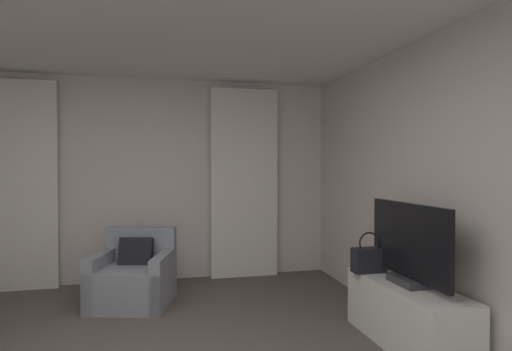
{
  "coord_description": "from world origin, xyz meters",
  "views": [
    {
      "loc": [
        0.22,
        -2.64,
        1.48
      ],
      "look_at": [
        1.14,
        1.25,
        1.39
      ],
      "focal_mm": 29.88,
      "sensor_mm": 36.0,
      "label": 1
    }
  ],
  "objects": [
    {
      "name": "curtain_left_panel",
      "position": [
        -1.38,
        2.9,
        1.25
      ],
      "size": [
        0.9,
        0.06,
        2.5
      ],
      "color": "silver",
      "rests_on": "ground"
    },
    {
      "name": "handbag_primary",
      "position": [
        2.11,
        0.86,
        0.63
      ],
      "size": [
        0.3,
        0.14,
        0.37
      ],
      "color": "black",
      "rests_on": "tv_console"
    },
    {
      "name": "wall_window",
      "position": [
        0.0,
        3.03,
        1.3
      ],
      "size": [
        5.12,
        0.06,
        2.6
      ],
      "color": "silver",
      "rests_on": "ground"
    },
    {
      "name": "tv_console",
      "position": [
        2.22,
        0.44,
        0.26
      ],
      "size": [
        0.45,
        1.27,
        0.51
      ],
      "color": "white",
      "rests_on": "ground"
    },
    {
      "name": "tv_flatscreen",
      "position": [
        2.22,
        0.42,
        0.83
      ],
      "size": [
        0.2,
        1.05,
        0.66
      ],
      "color": "#333338",
      "rests_on": "tv_console"
    },
    {
      "name": "armchair",
      "position": [
        -0.01,
        2.08,
        0.27
      ],
      "size": [
        0.96,
        0.96,
        0.78
      ],
      "color": "gray",
      "rests_on": "ground"
    },
    {
      "name": "curtain_right_panel",
      "position": [
        1.38,
        2.9,
        1.25
      ],
      "size": [
        0.9,
        0.06,
        2.5
      ],
      "color": "silver",
      "rests_on": "ground"
    },
    {
      "name": "wall_right",
      "position": [
        2.53,
        0.0,
        1.3
      ],
      "size": [
        0.06,
        6.12,
        2.6
      ],
      "color": "silver",
      "rests_on": "ground"
    }
  ]
}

